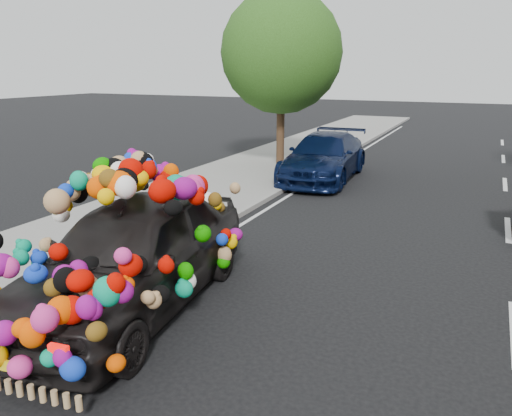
# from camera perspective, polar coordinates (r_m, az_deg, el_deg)

# --- Properties ---
(ground) EXTENTS (100.00, 100.00, 0.00)m
(ground) POSITION_cam_1_polar(r_m,az_deg,el_deg) (8.42, 2.05, -8.90)
(ground) COLOR black
(ground) RESTS_ON ground
(sidewalk) EXTENTS (4.00, 60.00, 0.12)m
(sidewalk) POSITION_cam_1_polar(r_m,az_deg,el_deg) (10.70, -19.70, -4.03)
(sidewalk) COLOR gray
(sidewalk) RESTS_ON ground
(kerb) EXTENTS (0.15, 60.00, 0.13)m
(kerb) POSITION_cam_1_polar(r_m,az_deg,el_deg) (9.48, -11.19, -5.88)
(kerb) COLOR gray
(kerb) RESTS_ON ground
(tree_near_sidewalk) EXTENTS (4.20, 4.20, 6.13)m
(tree_near_sidewalk) POSITION_cam_1_polar(r_m,az_deg,el_deg) (17.90, 2.93, 17.35)
(tree_near_sidewalk) COLOR #332114
(tree_near_sidewalk) RESTS_ON ground
(plush_art_car) EXTENTS (2.91, 5.33, 2.32)m
(plush_art_car) POSITION_cam_1_polar(r_m,az_deg,el_deg) (7.55, -14.05, -2.58)
(plush_art_car) COLOR black
(plush_art_car) RESTS_ON ground
(navy_sedan) EXTENTS (2.30, 5.14, 1.46)m
(navy_sedan) POSITION_cam_1_polar(r_m,az_deg,el_deg) (16.39, 7.79, 5.82)
(navy_sedan) COLOR #071233
(navy_sedan) RESTS_ON ground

